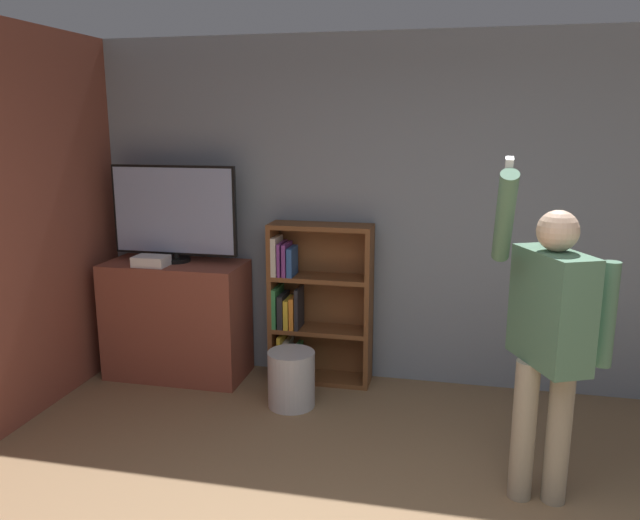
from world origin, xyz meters
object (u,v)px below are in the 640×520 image
at_px(television, 174,213).
at_px(waste_bin, 291,379).
at_px(person, 550,330).
at_px(game_console, 151,261).
at_px(bookshelf, 310,308).

xyz_separation_m(television, waste_bin, (1.06, -0.40, -1.14)).
distance_m(television, person, 2.98).
xyz_separation_m(game_console, person, (2.81, -1.05, -0.00)).
distance_m(bookshelf, waste_bin, 0.65).
distance_m(person, waste_bin, 1.99).
bearing_deg(person, waste_bin, -141.85).
bearing_deg(game_console, television, 57.18).
bearing_deg(person, bookshelf, -154.71).
bearing_deg(waste_bin, television, 159.15).
height_order(game_console, person, person).
bearing_deg(television, game_console, -122.82).
distance_m(game_console, waste_bin, 1.43).
bearing_deg(waste_bin, person, -27.15).
bearing_deg(bookshelf, television, -174.17).
relative_size(person, waste_bin, 4.54).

